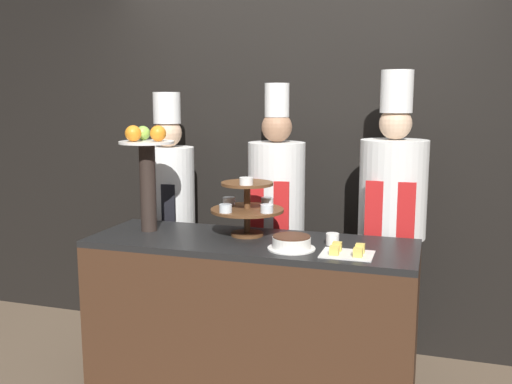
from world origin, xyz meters
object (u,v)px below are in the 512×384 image
at_px(tiered_stand, 247,205).
at_px(cake_square_tray, 347,252).
at_px(chef_center_right, 392,215).
at_px(cup_white, 332,239).
at_px(chef_center_left, 276,213).
at_px(cake_round, 291,243).
at_px(chef_left, 169,209).
at_px(fruit_pedestal, 147,165).

distance_m(tiered_stand, cake_square_tray, 0.66).
relative_size(tiered_stand, chef_center_right, 0.22).
xyz_separation_m(tiered_stand, cup_white, (0.49, -0.06, -0.15)).
xyz_separation_m(tiered_stand, chef_center_right, (0.76, 0.47, -0.11)).
distance_m(chef_center_left, chef_center_right, 0.72).
xyz_separation_m(tiered_stand, cake_round, (0.31, -0.21, -0.14)).
xyz_separation_m(cup_white, chef_center_right, (0.26, 0.52, 0.04)).
height_order(chef_center_left, chef_center_right, chef_center_right).
bearing_deg(tiered_stand, chef_center_right, 31.56).
bearing_deg(chef_center_left, cake_round, -68.38).
xyz_separation_m(tiered_stand, chef_center_left, (0.04, 0.47, -0.14)).
height_order(cup_white, cake_square_tray, cup_white).
bearing_deg(chef_left, fruit_pedestal, -76.64).
height_order(tiered_stand, cake_square_tray, tiered_stand).
bearing_deg(cup_white, tiered_stand, 173.21).
relative_size(tiered_stand, cup_white, 5.91).
relative_size(chef_center_left, chef_center_right, 0.96).
xyz_separation_m(cake_square_tray, chef_left, (-1.31, 0.70, 0.01)).
distance_m(cake_square_tray, chef_center_right, 0.72).
bearing_deg(fruit_pedestal, tiered_stand, 5.64).
bearing_deg(chef_center_right, cake_square_tray, -103.00).
xyz_separation_m(cup_white, chef_center_left, (-0.45, 0.52, 0.01)).
xyz_separation_m(fruit_pedestal, cake_square_tray, (1.18, -0.17, -0.37)).
bearing_deg(cake_round, chef_center_left, 111.62).
relative_size(cake_round, chef_left, 0.14).
bearing_deg(fruit_pedestal, cake_round, -9.69).
height_order(cake_square_tray, chef_center_right, chef_center_right).
height_order(cake_round, chef_center_right, chef_center_right).
relative_size(cake_round, chef_center_left, 0.14).
xyz_separation_m(fruit_pedestal, chef_center_right, (1.34, 0.52, -0.31)).
bearing_deg(chef_left, cup_white, -23.55).
bearing_deg(chef_center_right, chef_left, -180.00).
xyz_separation_m(cup_white, cake_square_tray, (0.10, -0.17, -0.01)).
xyz_separation_m(tiered_stand, chef_left, (-0.71, 0.47, -0.15)).
bearing_deg(cake_round, cake_square_tray, -4.37).
bearing_deg(cake_round, tiered_stand, 145.68).
height_order(cup_white, chef_center_left, chef_center_left).
relative_size(fruit_pedestal, cake_round, 2.49).
bearing_deg(fruit_pedestal, cake_square_tray, -8.40).
relative_size(tiered_stand, chef_center_left, 0.23).
height_order(cake_square_tray, chef_left, chef_left).
bearing_deg(cake_square_tray, cake_round, 175.63).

